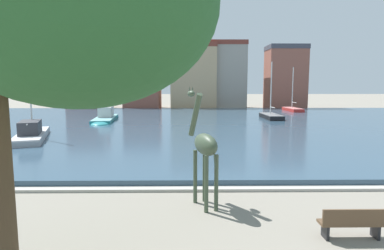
{
  "coord_description": "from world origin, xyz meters",
  "views": [
    {
      "loc": [
        0.16,
        -3.33,
        4.34
      ],
      "look_at": [
        0.39,
        13.84,
        2.2
      ],
      "focal_mm": 30.18,
      "sensor_mm": 36.0,
      "label": 1
    }
  ],
  "objects_px": {
    "sailboat_grey": "(33,135)",
    "park_bench": "(352,222)",
    "sailboat_black": "(270,117)",
    "sailboat_teal": "(105,119)",
    "giraffe_statue": "(204,146)",
    "sailboat_red": "(291,110)"
  },
  "relations": [
    {
      "from": "sailboat_grey",
      "to": "park_bench",
      "type": "distance_m",
      "value": 22.78
    },
    {
      "from": "sailboat_grey",
      "to": "sailboat_black",
      "type": "xyz_separation_m",
      "value": [
        21.71,
        14.11,
        -0.11
      ]
    },
    {
      "from": "sailboat_teal",
      "to": "park_bench",
      "type": "distance_m",
      "value": 30.75
    },
    {
      "from": "park_bench",
      "to": "giraffe_statue",
      "type": "bearing_deg",
      "value": 146.96
    },
    {
      "from": "park_bench",
      "to": "sailboat_teal",
      "type": "bearing_deg",
      "value": 116.92
    },
    {
      "from": "sailboat_red",
      "to": "sailboat_teal",
      "type": "relative_size",
      "value": 0.75
    },
    {
      "from": "giraffe_statue",
      "to": "park_bench",
      "type": "distance_m",
      "value": 5.12
    },
    {
      "from": "giraffe_statue",
      "to": "sailboat_black",
      "type": "relative_size",
      "value": 0.61
    },
    {
      "from": "sailboat_grey",
      "to": "sailboat_black",
      "type": "distance_m",
      "value": 25.89
    },
    {
      "from": "giraffe_statue",
      "to": "sailboat_teal",
      "type": "distance_m",
      "value": 26.73
    },
    {
      "from": "giraffe_statue",
      "to": "park_bench",
      "type": "height_order",
      "value": "giraffe_statue"
    },
    {
      "from": "park_bench",
      "to": "sailboat_red",
      "type": "bearing_deg",
      "value": 74.39
    },
    {
      "from": "sailboat_grey",
      "to": "sailboat_black",
      "type": "height_order",
      "value": "sailboat_grey"
    },
    {
      "from": "giraffe_statue",
      "to": "park_bench",
      "type": "relative_size",
      "value": 2.38
    },
    {
      "from": "sailboat_red",
      "to": "park_bench",
      "type": "relative_size",
      "value": 3.9
    },
    {
      "from": "giraffe_statue",
      "to": "sailboat_teal",
      "type": "bearing_deg",
      "value": 111.72
    },
    {
      "from": "sailboat_red",
      "to": "sailboat_teal",
      "type": "bearing_deg",
      "value": -152.03
    },
    {
      "from": "park_bench",
      "to": "sailboat_black",
      "type": "bearing_deg",
      "value": 79.99
    },
    {
      "from": "sailboat_red",
      "to": "park_bench",
      "type": "height_order",
      "value": "sailboat_red"
    },
    {
      "from": "sailboat_black",
      "to": "sailboat_red",
      "type": "bearing_deg",
      "value": 60.8
    },
    {
      "from": "giraffe_statue",
      "to": "sailboat_red",
      "type": "bearing_deg",
      "value": 67.97
    },
    {
      "from": "giraffe_statue",
      "to": "sailboat_grey",
      "type": "bearing_deg",
      "value": 133.29
    }
  ]
}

